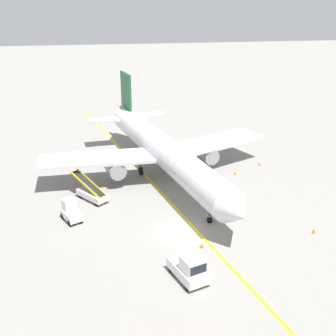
# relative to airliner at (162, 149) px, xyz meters

# --- Properties ---
(ground_plane) EXTENTS (300.00, 300.00, 0.00)m
(ground_plane) POSITION_rel_airliner_xyz_m (-0.07, -13.08, -3.42)
(ground_plane) COLOR gray
(taxi_line_yellow) EXTENTS (19.40, 77.76, 0.01)m
(taxi_line_yellow) POSITION_rel_airliner_xyz_m (0.13, -8.08, -3.41)
(taxi_line_yellow) COLOR yellow
(taxi_line_yellow) RESTS_ON ground
(airliner) EXTENTS (27.92, 34.94, 10.10)m
(airliner) POSITION_rel_airliner_xyz_m (0.00, 0.00, 0.00)
(airliner) COLOR silver
(airliner) RESTS_ON ground
(pushback_tug) EXTENTS (2.99, 4.03, 2.20)m
(pushback_tug) POSITION_rel_airliner_xyz_m (-0.78, -20.01, -2.42)
(pushback_tug) COLOR silver
(pushback_tug) RESTS_ON ground
(baggage_tug_near_wing) EXTENTS (2.23, 2.73, 2.10)m
(baggage_tug_near_wing) POSITION_rel_airliner_xyz_m (-10.25, -9.17, -2.49)
(baggage_tug_near_wing) COLOR silver
(baggage_tug_near_wing) RESTS_ON ground
(belt_loader_forward_hold) EXTENTS (4.08, 4.70, 2.59)m
(belt_loader_forward_hold) POSITION_rel_airliner_xyz_m (-8.28, -4.96, -2.64)
(belt_loader_forward_hold) COLOR silver
(belt_loader_forward_hold) RESTS_ON ground
(ground_crew_marshaller) EXTENTS (0.36, 0.24, 1.70)m
(ground_crew_marshaller) POSITION_rel_airliner_xyz_m (5.25, -5.30, -2.51)
(ground_crew_marshaller) COLOR #26262D
(ground_crew_marshaller) RESTS_ON ground
(safety_cone_nose_left) EXTENTS (0.36, 0.36, 0.44)m
(safety_cone_nose_left) POSITION_rel_airliner_xyz_m (-6.99, -1.73, -3.20)
(safety_cone_nose_left) COLOR orange
(safety_cone_nose_left) RESTS_ON ground
(safety_cone_nose_right) EXTENTS (0.36, 0.36, 0.44)m
(safety_cone_nose_right) POSITION_rel_airliner_xyz_m (8.74, -0.89, -3.20)
(safety_cone_nose_right) COLOR orange
(safety_cone_nose_right) RESTS_ON ground
(safety_cone_wingtip_left) EXTENTS (0.36, 0.36, 0.44)m
(safety_cone_wingtip_left) POSITION_rel_airliner_xyz_m (1.15, -15.82, -3.20)
(safety_cone_wingtip_left) COLOR orange
(safety_cone_wingtip_left) RESTS_ON ground
(safety_cone_wingtip_right) EXTENTS (0.36, 0.36, 0.44)m
(safety_cone_wingtip_right) POSITION_rel_airliner_xyz_m (11.86, -15.06, -3.20)
(safety_cone_wingtip_right) COLOR orange
(safety_cone_wingtip_right) RESTS_ON ground
(safety_cone_tail_area) EXTENTS (0.36, 0.36, 0.44)m
(safety_cone_tail_area) POSITION_rel_airliner_xyz_m (12.68, 1.48, -3.20)
(safety_cone_tail_area) COLOR orange
(safety_cone_tail_area) RESTS_ON ground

